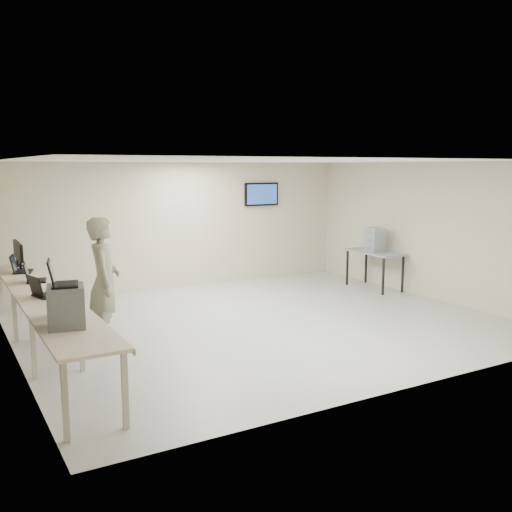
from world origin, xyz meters
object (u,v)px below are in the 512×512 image
workbench (45,300)px  soldier (104,282)px  equipment_box (66,306)px  side_table (375,255)px

workbench → soldier: soldier is taller
equipment_box → workbench: bearing=99.7°
equipment_box → side_table: 7.87m
workbench → equipment_box: equipment_box is taller
soldier → workbench: bearing=113.4°
soldier → side_table: bearing=-63.2°
equipment_box → soldier: bearing=75.9°
equipment_box → soldier: 2.18m
soldier → side_table: (6.30, 1.08, -0.21)m
equipment_box → side_table: (7.25, 3.03, -0.37)m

